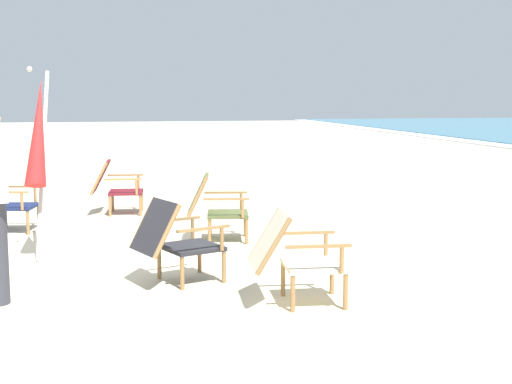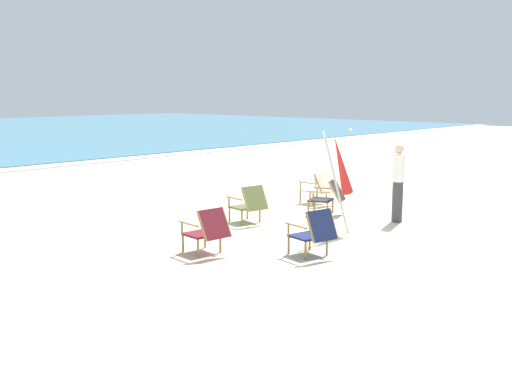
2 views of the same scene
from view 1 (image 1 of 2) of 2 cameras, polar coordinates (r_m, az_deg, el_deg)
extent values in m
plane|color=beige|center=(8.40, -11.03, -4.23)|extent=(80.00, 80.00, 0.00)
cube|color=#19234C|center=(9.55, -18.66, -1.11)|extent=(0.60, 0.57, 0.04)
cylinder|color=olive|center=(9.73, -16.99, -1.83)|extent=(0.04, 0.04, 0.32)
cylinder|color=olive|center=(9.29, -17.78, -2.31)|extent=(0.04, 0.04, 0.32)
cylinder|color=olive|center=(9.86, -19.41, -1.82)|extent=(0.04, 0.04, 0.32)
cube|color=olive|center=(9.79, -18.33, 0.41)|extent=(0.13, 0.53, 0.02)
cylinder|color=olive|center=(9.75, -17.25, -0.22)|extent=(0.04, 0.04, 0.22)
cube|color=olive|center=(9.26, -19.36, -0.03)|extent=(0.13, 0.53, 0.02)
cylinder|color=olive|center=(9.22, -18.22, -0.70)|extent=(0.04, 0.04, 0.22)
cube|color=#28282D|center=(6.67, -5.22, -4.41)|extent=(0.66, 0.64, 0.04)
cube|color=#28282D|center=(6.46, -8.12, -2.80)|extent=(0.56, 0.45, 0.47)
cylinder|color=olive|center=(7.00, -4.54, -5.16)|extent=(0.04, 0.04, 0.32)
cylinder|color=olive|center=(6.61, -2.58, -5.92)|extent=(0.04, 0.04, 0.32)
cylinder|color=olive|center=(6.81, -7.75, -5.57)|extent=(0.04, 0.04, 0.32)
cylinder|color=olive|center=(6.40, -5.93, -6.40)|extent=(0.04, 0.04, 0.32)
cube|color=olive|center=(6.86, -6.49, -2.21)|extent=(0.23, 0.50, 0.02)
cylinder|color=olive|center=(6.97, -5.10, -2.96)|extent=(0.04, 0.04, 0.22)
cube|color=olive|center=(6.37, -4.22, -2.95)|extent=(0.23, 0.50, 0.02)
cylinder|color=olive|center=(6.49, -2.75, -3.74)|extent=(0.04, 0.04, 0.22)
cylinder|color=olive|center=(6.69, -9.05, -2.45)|extent=(0.14, 0.28, 0.47)
cylinder|color=olive|center=(6.24, -7.13, -3.16)|extent=(0.14, 0.28, 0.47)
cube|color=beige|center=(5.96, 4.62, -5.86)|extent=(0.55, 0.52, 0.04)
cube|color=beige|center=(5.85, 1.06, -3.86)|extent=(0.51, 0.33, 0.47)
cylinder|color=olive|center=(6.27, 6.10, -6.71)|extent=(0.04, 0.04, 0.32)
cylinder|color=olive|center=(5.83, 7.18, -7.83)|extent=(0.04, 0.04, 0.32)
cylinder|color=olive|center=(6.19, 2.18, -6.87)|extent=(0.04, 0.04, 0.32)
cylinder|color=olive|center=(5.74, 2.96, -8.03)|extent=(0.04, 0.04, 0.32)
cube|color=olive|center=(6.18, 3.92, -3.28)|extent=(0.08, 0.53, 0.02)
cylinder|color=olive|center=(6.24, 5.61, -4.22)|extent=(0.04, 0.04, 0.22)
cube|color=olive|center=(5.64, 5.03, -4.35)|extent=(0.08, 0.53, 0.02)
cylinder|color=olive|center=(5.71, 6.87, -5.37)|extent=(0.04, 0.04, 0.22)
cylinder|color=olive|center=(6.10, 0.71, -3.38)|extent=(0.06, 0.30, 0.47)
cylinder|color=olive|center=(5.60, 1.44, -4.38)|extent=(0.06, 0.30, 0.47)
cube|color=maroon|center=(10.57, -10.36, -0.01)|extent=(0.56, 0.53, 0.04)
cube|color=maroon|center=(10.57, -12.33, 1.21)|extent=(0.52, 0.31, 0.48)
cylinder|color=olive|center=(10.81, -9.11, -0.66)|extent=(0.04, 0.04, 0.32)
cylinder|color=olive|center=(10.35, -9.23, -1.04)|extent=(0.04, 0.04, 0.32)
cylinder|color=olive|center=(10.84, -11.39, -0.70)|extent=(0.04, 0.04, 0.32)
cylinder|color=olive|center=(10.38, -11.61, -1.07)|extent=(0.04, 0.04, 0.32)
cube|color=olive|center=(10.82, -10.39, 1.34)|extent=(0.08, 0.53, 0.02)
cylinder|color=olive|center=(10.82, -9.38, 0.78)|extent=(0.04, 0.04, 0.22)
cube|color=olive|center=(10.27, -10.60, 1.00)|extent=(0.08, 0.53, 0.02)
cylinder|color=olive|center=(10.27, -9.54, 0.41)|extent=(0.04, 0.04, 0.22)
cylinder|color=olive|center=(10.83, -12.19, 1.36)|extent=(0.06, 0.28, 0.48)
cylinder|color=olive|center=(10.32, -12.47, 1.05)|extent=(0.06, 0.28, 0.48)
cube|color=#515B33|center=(8.48, -2.27, -1.77)|extent=(0.59, 0.55, 0.04)
cube|color=#515B33|center=(8.45, -4.67, -0.21)|extent=(0.53, 0.33, 0.49)
cylinder|color=olive|center=(8.75, -0.87, -2.54)|extent=(0.04, 0.04, 0.32)
cylinder|color=olive|center=(8.29, -0.75, -3.12)|extent=(0.04, 0.04, 0.32)
cylinder|color=olive|center=(8.74, -3.70, -2.56)|extent=(0.04, 0.04, 0.32)
cylinder|color=olive|center=(8.28, -3.75, -3.14)|extent=(0.04, 0.04, 0.32)
cube|color=olive|center=(8.73, -2.44, -0.04)|extent=(0.12, 0.53, 0.02)
cylinder|color=olive|center=(8.75, -1.20, -0.75)|extent=(0.04, 0.04, 0.22)
cube|color=olive|center=(8.17, -2.40, -0.57)|extent=(0.12, 0.53, 0.02)
cylinder|color=olive|center=(8.19, -1.08, -1.32)|extent=(0.04, 0.04, 0.22)
cylinder|color=olive|center=(8.70, -4.62, 0.02)|extent=(0.08, 0.26, 0.49)
cylinder|color=olive|center=(8.20, -4.72, -0.46)|extent=(0.08, 0.26, 0.49)
cylinder|color=#B7B2A8|center=(7.99, -16.71, 2.17)|extent=(0.73, 0.17, 2.00)
cone|color=red|center=(7.85, -17.03, 4.61)|extent=(0.62, 0.32, 1.16)
sphere|color=#B7B2A8|center=(7.63, -17.67, 9.35)|extent=(0.06, 0.06, 0.06)
camera|label=2|loc=(18.51, -34.95, 9.31)|focal=42.00mm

